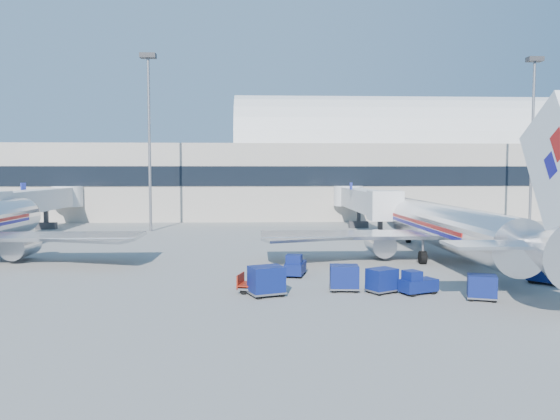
{
  "coord_description": "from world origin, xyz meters",
  "views": [
    {
      "loc": [
        -6.39,
        -40.72,
        7.64
      ],
      "look_at": [
        -4.34,
        6.0,
        4.37
      ],
      "focal_mm": 35.0,
      "sensor_mm": 36.0,
      "label": 1
    }
  ],
  "objects_px": {
    "barrier_near": "(557,261)",
    "tug_left": "(295,266)",
    "airliner_main": "(450,228)",
    "jetbridge_mid": "(39,201)",
    "jetbridge_near": "(362,200)",
    "cart_open_red": "(257,287)",
    "mast_west": "(149,116)",
    "cart_train_c": "(266,280)",
    "cart_train_b": "(344,277)",
    "tug_lead": "(417,283)",
    "cart_solo_near": "(482,287)",
    "tug_right": "(547,273)",
    "mast_east": "(533,117)",
    "cart_train_a": "(382,280)"
  },
  "relations": [
    {
      "from": "barrier_near",
      "to": "tug_left",
      "type": "bearing_deg",
      "value": -171.48
    },
    {
      "from": "airliner_main",
      "to": "jetbridge_mid",
      "type": "relative_size",
      "value": 1.35
    },
    {
      "from": "jetbridge_near",
      "to": "cart_open_red",
      "type": "xyz_separation_m",
      "value": [
        -13.95,
        -37.57,
        -3.5
      ]
    },
    {
      "from": "mast_west",
      "to": "cart_train_c",
      "type": "relative_size",
      "value": 8.94
    },
    {
      "from": "mast_west",
      "to": "cart_train_b",
      "type": "bearing_deg",
      "value": -62.14
    },
    {
      "from": "airliner_main",
      "to": "tug_lead",
      "type": "xyz_separation_m",
      "value": [
        -6.35,
        -11.96,
        -2.24
      ]
    },
    {
      "from": "tug_lead",
      "to": "cart_solo_near",
      "type": "height_order",
      "value": "cart_solo_near"
    },
    {
      "from": "cart_train_c",
      "to": "cart_train_b",
      "type": "bearing_deg",
      "value": -7.38
    },
    {
      "from": "cart_solo_near",
      "to": "tug_right",
      "type": "bearing_deg",
      "value": 52.4
    },
    {
      "from": "jetbridge_near",
      "to": "mast_west",
      "type": "height_order",
      "value": "mast_west"
    },
    {
      "from": "barrier_near",
      "to": "tug_right",
      "type": "xyz_separation_m",
      "value": [
        -4.56,
        -6.82,
        0.32
      ]
    },
    {
      "from": "jetbridge_near",
      "to": "mast_west",
      "type": "distance_m",
      "value": 29.67
    },
    {
      "from": "airliner_main",
      "to": "tug_right",
      "type": "height_order",
      "value": "airliner_main"
    },
    {
      "from": "jetbridge_mid",
      "to": "tug_right",
      "type": "bearing_deg",
      "value": -36.68
    },
    {
      "from": "tug_left",
      "to": "cart_train_c",
      "type": "relative_size",
      "value": 1.09
    },
    {
      "from": "mast_west",
      "to": "cart_solo_near",
      "type": "height_order",
      "value": "mast_west"
    },
    {
      "from": "cart_train_b",
      "to": "jetbridge_near",
      "type": "bearing_deg",
      "value": 81.84
    },
    {
      "from": "tug_lead",
      "to": "mast_east",
      "type": "bearing_deg",
      "value": 32.06
    },
    {
      "from": "cart_open_red",
      "to": "jetbridge_mid",
      "type": "bearing_deg",
      "value": 142.12
    },
    {
      "from": "jetbridge_near",
      "to": "mast_east",
      "type": "distance_m",
      "value": 24.91
    },
    {
      "from": "mast_west",
      "to": "cart_train_a",
      "type": "bearing_deg",
      "value": -59.84
    },
    {
      "from": "jetbridge_mid",
      "to": "tug_lead",
      "type": "relative_size",
      "value": 10.61
    },
    {
      "from": "tug_lead",
      "to": "cart_train_c",
      "type": "height_order",
      "value": "cart_train_c"
    },
    {
      "from": "jetbridge_near",
      "to": "cart_solo_near",
      "type": "relative_size",
      "value": 13.48
    },
    {
      "from": "jetbridge_near",
      "to": "cart_open_red",
      "type": "distance_m",
      "value": 40.23
    },
    {
      "from": "tug_left",
      "to": "cart_train_c",
      "type": "xyz_separation_m",
      "value": [
        -2.21,
        -6.36,
        0.24
      ]
    },
    {
      "from": "cart_open_red",
      "to": "tug_left",
      "type": "bearing_deg",
      "value": 78.57
    },
    {
      "from": "jetbridge_mid",
      "to": "mast_west",
      "type": "relative_size",
      "value": 1.22
    },
    {
      "from": "mast_west",
      "to": "barrier_near",
      "type": "bearing_deg",
      "value": -36.38
    },
    {
      "from": "jetbridge_near",
      "to": "barrier_near",
      "type": "bearing_deg",
      "value": -70.15
    },
    {
      "from": "mast_west",
      "to": "mast_east",
      "type": "relative_size",
      "value": 1.0
    },
    {
      "from": "mast_west",
      "to": "cart_open_red",
      "type": "height_order",
      "value": "mast_west"
    },
    {
      "from": "tug_lead",
      "to": "cart_train_a",
      "type": "distance_m",
      "value": 2.17
    },
    {
      "from": "cart_train_b",
      "to": "cart_solo_near",
      "type": "bearing_deg",
      "value": -15.46
    },
    {
      "from": "mast_east",
      "to": "barrier_near",
      "type": "bearing_deg",
      "value": -113.2
    },
    {
      "from": "tug_right",
      "to": "cart_solo_near",
      "type": "relative_size",
      "value": 1.37
    },
    {
      "from": "barrier_near",
      "to": "cart_train_a",
      "type": "height_order",
      "value": "cart_train_a"
    },
    {
      "from": "tug_right",
      "to": "cart_solo_near",
      "type": "bearing_deg",
      "value": -96.5
    },
    {
      "from": "airliner_main",
      "to": "barrier_near",
      "type": "distance_m",
      "value": 8.74
    },
    {
      "from": "cart_train_b",
      "to": "airliner_main",
      "type": "bearing_deg",
      "value": 49.89
    },
    {
      "from": "tug_left",
      "to": "cart_train_c",
      "type": "height_order",
      "value": "cart_train_c"
    },
    {
      "from": "tug_left",
      "to": "cart_solo_near",
      "type": "xyz_separation_m",
      "value": [
        10.6,
        -8.0,
        0.06
      ]
    },
    {
      "from": "cart_solo_near",
      "to": "tug_lead",
      "type": "bearing_deg",
      "value": 170.09
    },
    {
      "from": "cart_train_c",
      "to": "mast_west",
      "type": "bearing_deg",
      "value": 90.02
    },
    {
      "from": "mast_east",
      "to": "cart_solo_near",
      "type": "distance_m",
      "value": 47.56
    },
    {
      "from": "tug_lead",
      "to": "tug_right",
      "type": "xyz_separation_m",
      "value": [
        9.79,
        2.63,
        0.08
      ]
    },
    {
      "from": "tug_lead",
      "to": "tug_right",
      "type": "distance_m",
      "value": 10.13
    },
    {
      "from": "jetbridge_mid",
      "to": "tug_left",
      "type": "distance_m",
      "value": 44.58
    },
    {
      "from": "barrier_near",
      "to": "cart_solo_near",
      "type": "xyz_separation_m",
      "value": [
        -10.96,
        -11.23,
        0.36
      ]
    },
    {
      "from": "tug_lead",
      "to": "tug_left",
      "type": "xyz_separation_m",
      "value": [
        -7.21,
        6.22,
        0.06
      ]
    }
  ]
}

